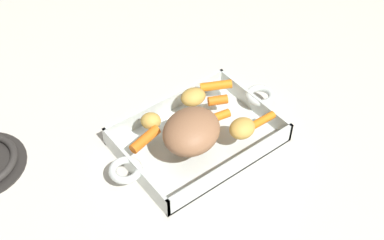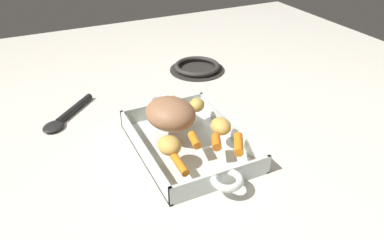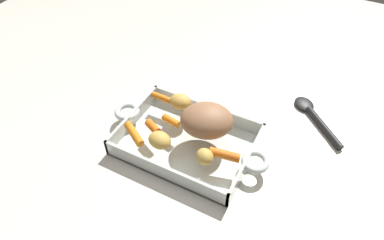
{
  "view_description": "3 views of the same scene",
  "coord_description": "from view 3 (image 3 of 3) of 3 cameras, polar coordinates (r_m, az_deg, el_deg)",
  "views": [
    {
      "loc": [
        -0.44,
        -0.56,
        0.78
      ],
      "look_at": [
        -0.02,
        -0.01,
        0.08
      ],
      "focal_mm": 45.79,
      "sensor_mm": 36.0,
      "label": 1
    },
    {
      "loc": [
        0.66,
        -0.31,
        0.53
      ],
      "look_at": [
        0.0,
        0.01,
        0.08
      ],
      "focal_mm": 35.06,
      "sensor_mm": 36.0,
      "label": 2
    },
    {
      "loc": [
        -0.27,
        0.49,
        0.66
      ],
      "look_at": [
        -0.0,
        -0.02,
        0.07
      ],
      "focal_mm": 31.92,
      "sensor_mm": 36.0,
      "label": 3
    }
  ],
  "objects": [
    {
      "name": "baby_carrot_center_right",
      "position": [
        0.85,
        -3.52,
        -0.14
      ],
      "size": [
        0.05,
        0.03,
        0.02
      ],
      "primitive_type": "cylinder",
      "rotation": [
        1.58,
        0.0,
        1.39
      ],
      "color": "orange",
      "rests_on": "roasting_dish"
    },
    {
      "name": "potato_near_roast",
      "position": [
        0.88,
        -1.95,
        3.08
      ],
      "size": [
        0.06,
        0.05,
        0.04
      ],
      "primitive_type": "ellipsoid",
      "rotation": [
        0.0,
        0.0,
        0.09
      ],
      "color": "gold",
      "rests_on": "roasting_dish"
    },
    {
      "name": "baby_carrot_southeast",
      "position": [
        0.91,
        -4.93,
        3.69
      ],
      "size": [
        0.06,
        0.02,
        0.02
      ],
      "primitive_type": "cylinder",
      "rotation": [
        1.57,
        0.0,
        1.55
      ],
      "color": "orange",
      "rests_on": "roasting_dish"
    },
    {
      "name": "potato_halved",
      "position": [
        0.8,
        -5.41,
        -3.37
      ],
      "size": [
        0.06,
        0.05,
        0.04
      ],
      "primitive_type": "ellipsoid",
      "rotation": [
        0.0,
        0.0,
        2.99
      ],
      "color": "gold",
      "rests_on": "roasting_dish"
    },
    {
      "name": "baby_carrot_short",
      "position": [
        0.83,
        -9.67,
        -2.29
      ],
      "size": [
        0.07,
        0.05,
        0.02
      ],
      "primitive_type": "cylinder",
      "rotation": [
        1.51,
        0.0,
        1.04
      ],
      "color": "orange",
      "rests_on": "roasting_dish"
    },
    {
      "name": "potato_corner",
      "position": [
        0.76,
        2.15,
        -6.14
      ],
      "size": [
        0.06,
        0.06,
        0.03
      ],
      "primitive_type": "ellipsoid",
      "rotation": [
        0.0,
        0.0,
        2.48
      ],
      "color": "gold",
      "rests_on": "roasting_dish"
    },
    {
      "name": "baby_carrot_center_left",
      "position": [
        0.78,
        5.46,
        -5.8
      ],
      "size": [
        0.07,
        0.04,
        0.03
      ],
      "primitive_type": "cylinder",
      "rotation": [
        1.51,
        0.0,
        1.78
      ],
      "color": "orange",
      "rests_on": "roasting_dish"
    },
    {
      "name": "baby_carrot_long",
      "position": [
        0.84,
        -6.58,
        -1.15
      ],
      "size": [
        0.05,
        0.04,
        0.02
      ],
      "primitive_type": "cylinder",
      "rotation": [
        1.56,
        0.0,
        4.28
      ],
      "color": "orange",
      "rests_on": "roasting_dish"
    },
    {
      "name": "ground_plane",
      "position": [
        0.87,
        -0.84,
        -4.15
      ],
      "size": [
        2.07,
        2.07,
        0.0
      ],
      "primitive_type": "plane",
      "color": "silver"
    },
    {
      "name": "roasting_dish",
      "position": [
        0.86,
        -0.85,
        -3.54
      ],
      "size": [
        0.42,
        0.24,
        0.05
      ],
      "color": "silver",
      "rests_on": "ground_plane"
    },
    {
      "name": "pork_roast",
      "position": [
        0.81,
        2.47,
        -0.03
      ],
      "size": [
        0.16,
        0.15,
        0.07
      ],
      "primitive_type": "ellipsoid",
      "rotation": [
        0.0,
        0.0,
        0.37
      ],
      "color": "#976746",
      "rests_on": "roasting_dish"
    },
    {
      "name": "serving_spoon",
      "position": [
        0.98,
        19.77,
        0.6
      ],
      "size": [
        0.17,
        0.17,
        0.02
      ],
      "rotation": [
        0.0,
        0.0,
        5.5
      ],
      "color": "black",
      "rests_on": "ground_plane"
    }
  ]
}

